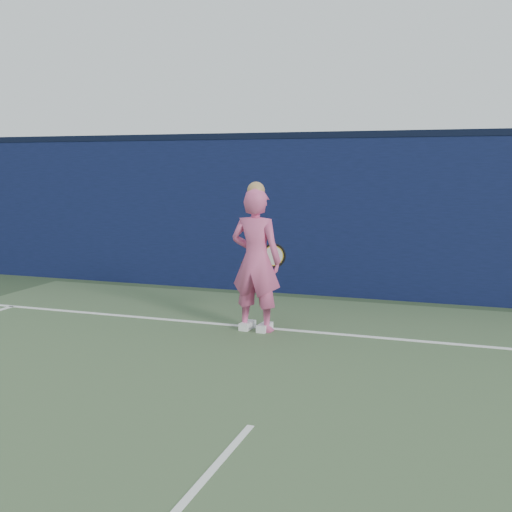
% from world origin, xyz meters
% --- Properties ---
extents(ground, '(80.00, 80.00, 0.00)m').
position_xyz_m(ground, '(0.00, 0.00, 0.00)').
color(ground, '#34452A').
rests_on(ground, ground).
extents(backstop_wall, '(24.00, 0.40, 2.50)m').
position_xyz_m(backstop_wall, '(0.00, 6.50, 1.25)').
color(backstop_wall, black).
rests_on(backstop_wall, ground).
extents(wall_cap, '(24.00, 0.42, 0.10)m').
position_xyz_m(wall_cap, '(0.00, 6.50, 2.55)').
color(wall_cap, black).
rests_on(wall_cap, backstop_wall).
extents(player, '(0.69, 0.49, 1.88)m').
position_xyz_m(player, '(-0.94, 3.89, 0.91)').
color(player, '#D55286').
rests_on(player, ground).
extents(racket, '(0.62, 0.16, 0.33)m').
position_xyz_m(racket, '(-0.89, 4.34, 0.89)').
color(racket, black).
rests_on(racket, ground).
extents(court_lines, '(11.00, 12.04, 0.01)m').
position_xyz_m(court_lines, '(0.00, -0.33, 0.01)').
color(court_lines, white).
rests_on(court_lines, court_surface).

